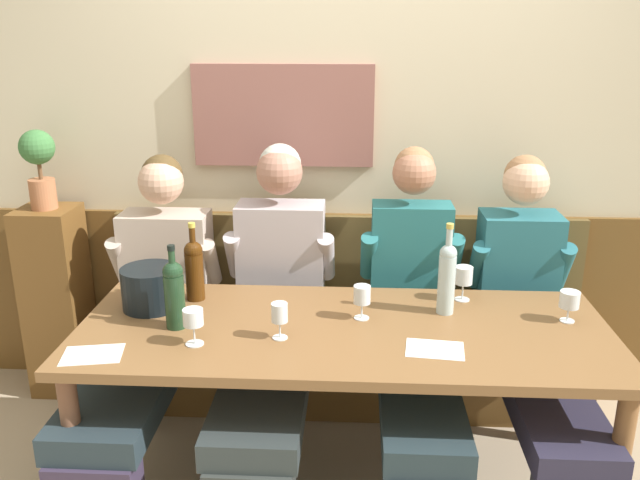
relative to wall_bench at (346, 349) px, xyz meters
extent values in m
cube|color=beige|center=(0.00, 0.26, 1.12)|extent=(6.80, 0.08, 2.80)
cube|color=#8C584F|center=(-0.32, 0.20, 1.16)|extent=(0.89, 0.04, 0.49)
cube|color=brown|center=(0.00, 0.21, 0.19)|extent=(6.80, 0.03, 0.94)
cube|color=brown|center=(0.00, -0.02, -0.06)|extent=(2.39, 0.42, 0.44)
cube|color=brown|center=(0.00, -0.02, 0.18)|extent=(2.35, 0.39, 0.05)
cube|color=brown|center=(0.00, 0.17, 0.43)|extent=(2.39, 0.04, 0.45)
cube|color=brown|center=(0.00, -0.67, 0.43)|extent=(2.09, 0.83, 0.04)
cylinder|color=brown|center=(-0.98, -1.02, 0.06)|extent=(0.07, 0.07, 0.69)
cylinder|color=brown|center=(0.98, -1.02, 0.06)|extent=(0.07, 0.07, 0.69)
cylinder|color=brown|center=(-0.98, -0.33, 0.06)|extent=(0.07, 0.07, 0.69)
cylinder|color=brown|center=(0.98, -0.33, 0.06)|extent=(0.07, 0.07, 0.69)
cube|color=#243139|center=(-0.89, -0.60, 0.15)|extent=(0.36, 1.08, 0.11)
cube|color=#C0AD9E|center=(-0.89, -0.02, 0.46)|extent=(0.42, 0.22, 0.51)
sphere|color=#DAA98C|center=(-0.89, -0.03, 0.87)|extent=(0.21, 0.21, 0.21)
sphere|color=brown|center=(-0.89, 0.00, 0.90)|extent=(0.20, 0.20, 0.20)
cylinder|color=#C0AD9E|center=(-1.11, -0.06, 0.48)|extent=(0.08, 0.20, 0.27)
cylinder|color=#C0AD9E|center=(-0.66, -0.06, 0.48)|extent=(0.08, 0.20, 0.27)
cube|color=#2D3536|center=(-0.32, -0.60, 0.15)|extent=(0.35, 1.08, 0.11)
cube|color=#B6ACB1|center=(-0.32, -0.02, 0.49)|extent=(0.42, 0.22, 0.56)
sphere|color=#AD7763|center=(-0.32, -0.03, 0.93)|extent=(0.22, 0.22, 0.22)
sphere|color=beige|center=(-0.32, 0.00, 0.95)|extent=(0.20, 0.20, 0.20)
cylinder|color=#B6ACB1|center=(-0.54, -0.06, 0.52)|extent=(0.08, 0.20, 0.27)
cylinder|color=#B6ACB1|center=(-0.10, -0.06, 0.52)|extent=(0.08, 0.20, 0.27)
cube|color=#233339|center=(0.31, -0.60, 0.15)|extent=(0.32, 1.09, 0.11)
cube|color=#256B70|center=(0.31, -0.02, 0.49)|extent=(0.38, 0.18, 0.57)
sphere|color=#AD7357|center=(0.31, -0.03, 0.93)|extent=(0.20, 0.20, 0.20)
sphere|color=#A0714B|center=(0.31, 0.00, 0.95)|extent=(0.19, 0.19, 0.19)
cylinder|color=#256B70|center=(0.11, -0.05, 0.53)|extent=(0.08, 0.20, 0.27)
cylinder|color=#256B70|center=(0.51, -0.05, 0.53)|extent=(0.08, 0.20, 0.27)
cube|color=#28263B|center=(0.82, -0.60, 0.15)|extent=(0.31, 1.08, 0.11)
cube|color=#266672|center=(0.82, -0.02, 0.47)|extent=(0.37, 0.24, 0.53)
sphere|color=#E1AE8C|center=(0.82, -0.03, 0.89)|extent=(0.21, 0.21, 0.21)
sphere|color=#9F714C|center=(0.82, 0.00, 0.92)|extent=(0.19, 0.19, 0.19)
cylinder|color=#266672|center=(0.62, -0.06, 0.50)|extent=(0.08, 0.20, 0.27)
cylinder|color=#266672|center=(1.01, -0.06, 0.50)|extent=(0.08, 0.20, 0.27)
cylinder|color=black|center=(-0.81, -0.53, 0.54)|extent=(0.24, 0.24, 0.18)
cylinder|color=#ADC3C4|center=(0.41, -0.51, 0.57)|extent=(0.07, 0.07, 0.25)
sphere|color=#ADC3C4|center=(0.41, -0.51, 0.71)|extent=(0.07, 0.07, 0.07)
cylinder|color=#ADC3C4|center=(0.41, -0.51, 0.76)|extent=(0.03, 0.03, 0.10)
cylinder|color=gold|center=(0.41, -0.51, 0.82)|extent=(0.03, 0.03, 0.02)
cylinder|color=#45240A|center=(-0.64, -0.43, 0.55)|extent=(0.08, 0.08, 0.21)
sphere|color=#45240A|center=(-0.64, -0.43, 0.67)|extent=(0.08, 0.08, 0.08)
cylinder|color=#45240A|center=(-0.64, -0.43, 0.73)|extent=(0.03, 0.03, 0.09)
cylinder|color=gold|center=(-0.64, -0.43, 0.78)|extent=(0.03, 0.03, 0.02)
cylinder|color=#1C3720|center=(-0.66, -0.71, 0.56)|extent=(0.08, 0.08, 0.22)
sphere|color=#1C3720|center=(-0.66, -0.71, 0.68)|extent=(0.08, 0.08, 0.08)
cylinder|color=#1C3720|center=(-0.66, -0.71, 0.73)|extent=(0.03, 0.03, 0.08)
cylinder|color=black|center=(-0.66, -0.71, 0.78)|extent=(0.03, 0.03, 0.02)
cylinder|color=silver|center=(0.07, -0.59, 0.45)|extent=(0.06, 0.06, 0.00)
cylinder|color=silver|center=(0.07, -0.59, 0.48)|extent=(0.01, 0.01, 0.06)
cylinder|color=silver|center=(0.07, -0.59, 0.55)|extent=(0.07, 0.07, 0.07)
cylinder|color=#EBDB7D|center=(0.07, -0.59, 0.53)|extent=(0.06, 0.06, 0.03)
cylinder|color=silver|center=(-0.55, -0.85, 0.45)|extent=(0.07, 0.07, 0.00)
cylinder|color=silver|center=(-0.55, -0.85, 0.49)|extent=(0.01, 0.01, 0.07)
cylinder|color=silver|center=(-0.55, -0.85, 0.56)|extent=(0.08, 0.08, 0.06)
cylinder|color=silver|center=(0.89, -0.57, 0.45)|extent=(0.06, 0.06, 0.00)
cylinder|color=silver|center=(0.89, -0.57, 0.48)|extent=(0.01, 0.01, 0.06)
cylinder|color=silver|center=(0.89, -0.57, 0.54)|extent=(0.08, 0.08, 0.07)
cylinder|color=#E6E587|center=(0.89, -0.57, 0.52)|extent=(0.07, 0.07, 0.01)
cylinder|color=silver|center=(0.51, -0.37, 0.45)|extent=(0.06, 0.06, 0.00)
cylinder|color=silver|center=(0.51, -0.37, 0.49)|extent=(0.01, 0.01, 0.07)
cylinder|color=silver|center=(0.51, -0.37, 0.56)|extent=(0.08, 0.08, 0.08)
cylinder|color=#F6E789|center=(0.51, -0.37, 0.53)|extent=(0.07, 0.07, 0.02)
cylinder|color=silver|center=(-0.24, -0.78, 0.45)|extent=(0.06, 0.06, 0.00)
cylinder|color=silver|center=(-0.24, -0.78, 0.48)|extent=(0.01, 0.01, 0.07)
cylinder|color=silver|center=(-0.24, -0.78, 0.55)|extent=(0.06, 0.06, 0.07)
cylinder|color=#ECD484|center=(-0.24, -0.78, 0.53)|extent=(0.05, 0.05, 0.02)
cube|color=white|center=(-0.90, -0.95, 0.45)|extent=(0.23, 0.19, 0.00)
cube|color=white|center=(0.34, -0.84, 0.45)|extent=(0.23, 0.17, 0.00)
cube|color=brown|center=(-1.50, 0.03, 0.22)|extent=(0.28, 0.28, 1.00)
cylinder|color=#AE6A44|center=(-1.50, 0.03, 0.79)|extent=(0.13, 0.13, 0.15)
cylinder|color=brown|center=(-1.50, 0.03, 0.91)|extent=(0.02, 0.02, 0.09)
sphere|color=#3B733A|center=(-1.50, 0.03, 1.02)|extent=(0.17, 0.17, 0.17)
camera|label=1|loc=(0.04, -3.02, 1.57)|focal=36.94mm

